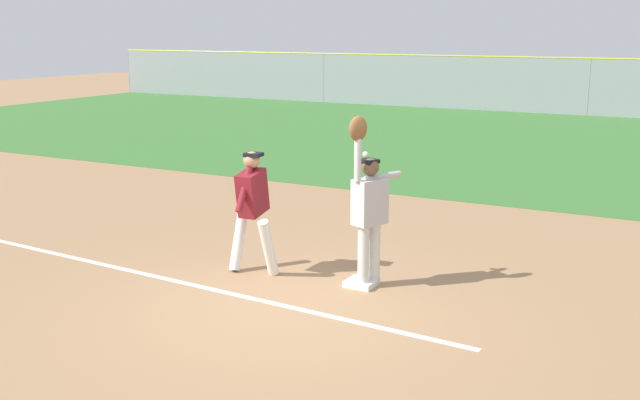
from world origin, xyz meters
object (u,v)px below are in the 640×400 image
baseball (365,154)px  parked_car_white (484,87)px  first_base (361,283)px  runner (253,204)px  parked_car_red (625,93)px  fielder (369,204)px

baseball → parked_car_white: (-5.61, 25.59, -1.05)m
first_base → parked_car_white: 26.44m
runner → parked_car_red: size_ratio=0.38×
first_base → baseball: (-0.07, 0.22, 1.69)m
runner → parked_car_white: 26.37m
runner → first_base: bearing=5.2°
baseball → parked_car_red: 25.14m
first_base → parked_car_red: (0.45, 25.34, 0.63)m
parked_car_red → baseball: bearing=-94.2°
baseball → parked_car_white: bearing=102.4°
runner → parked_car_red: 25.64m
first_base → parked_car_white: size_ratio=0.09×
first_base → fielder: 1.08m
runner → baseball: baseball is taller
runner → parked_car_white: (-4.13, 26.05, -0.32)m
parked_car_white → fielder: bearing=-79.5°
first_base → runner: 1.83m
parked_car_white → parked_car_red: same height
parked_car_red → runner: bearing=-97.4°
baseball → parked_car_red: bearing=88.8°
parked_car_red → parked_car_white: bearing=172.5°
first_base → baseball: bearing=107.0°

